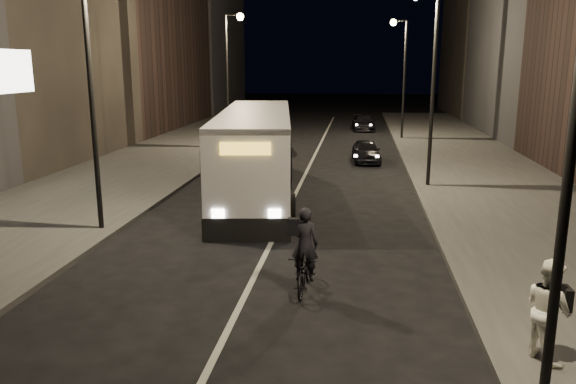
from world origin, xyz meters
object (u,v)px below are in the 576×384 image
(streetlight_left_near, at_px, (97,62))
(car_far, at_px, (364,123))
(streetlight_right_far, at_px, (401,63))
(streetlight_left_far, at_px, (231,63))
(pedestrian_woman, at_px, (548,309))
(streetlight_right_mid, at_px, (428,62))
(cyclist_on_bicycle, at_px, (305,264))
(streetlight_right_near, at_px, (561,61))
(city_bus, at_px, (256,150))
(car_mid, at_px, (277,142))
(car_near, at_px, (366,151))

(streetlight_left_near, height_order, car_far, streetlight_left_near)
(streetlight_left_near, bearing_deg, streetlight_right_far, 66.04)
(car_far, bearing_deg, streetlight_left_far, -129.95)
(pedestrian_woman, bearing_deg, streetlight_right_mid, -17.43)
(cyclist_on_bicycle, height_order, pedestrian_woman, cyclist_on_bicycle)
(streetlight_left_far, xyz_separation_m, cyclist_on_bicycle, (6.70, -21.99, -4.65))
(streetlight_right_near, height_order, pedestrian_woman, streetlight_right_near)
(streetlight_right_mid, xyz_separation_m, city_bus, (-6.93, -2.08, -3.48))
(streetlight_left_near, xyz_separation_m, streetlight_left_far, (0.00, 18.00, 0.00))
(streetlight_left_near, bearing_deg, pedestrian_woman, -31.03)
(streetlight_right_mid, distance_m, pedestrian_woman, 15.41)
(streetlight_left_near, bearing_deg, streetlight_right_mid, 36.88)
(streetlight_right_near, relative_size, cyclist_on_bicycle, 3.83)
(streetlight_left_near, distance_m, city_bus, 7.82)
(streetlight_left_near, distance_m, car_far, 31.19)
(streetlight_right_far, distance_m, streetlight_left_near, 26.26)
(city_bus, bearing_deg, streetlight_right_far, 61.40)
(streetlight_right_mid, xyz_separation_m, streetlight_right_far, (0.00, 16.00, 0.00))
(cyclist_on_bicycle, height_order, car_far, cyclist_on_bicycle)
(city_bus, distance_m, car_far, 24.24)
(streetlight_right_far, bearing_deg, pedestrian_woman, -88.84)
(pedestrian_woman, bearing_deg, streetlight_left_far, 4.64)
(streetlight_left_near, bearing_deg, car_mid, 80.37)
(streetlight_left_far, distance_m, pedestrian_woman, 27.57)
(streetlight_right_near, relative_size, streetlight_left_far, 1.00)
(streetlight_right_near, bearing_deg, pedestrian_woman, 62.65)
(streetlight_right_mid, bearing_deg, car_mid, 129.90)
(streetlight_right_near, bearing_deg, streetlight_right_mid, 90.00)
(streetlight_right_mid, distance_m, streetlight_left_far, 14.62)
(pedestrian_woman, bearing_deg, car_near, -11.89)
(city_bus, bearing_deg, pedestrian_woman, -66.90)
(streetlight_right_far, distance_m, city_bus, 19.67)
(streetlight_right_near, relative_size, city_bus, 0.62)
(streetlight_right_mid, relative_size, streetlight_left_near, 1.00)
(cyclist_on_bicycle, bearing_deg, streetlight_right_mid, 74.33)
(streetlight_right_mid, bearing_deg, streetlight_right_far, 90.00)
(pedestrian_woman, bearing_deg, streetlight_right_near, 132.81)
(pedestrian_woman, bearing_deg, car_far, -15.10)
(cyclist_on_bicycle, xyz_separation_m, car_far, (1.56, 33.69, -0.11))
(pedestrian_woman, relative_size, car_near, 0.52)
(car_mid, bearing_deg, streetlight_right_near, 100.40)
(cyclist_on_bicycle, distance_m, car_far, 33.73)
(streetlight_right_mid, relative_size, city_bus, 0.62)
(city_bus, relative_size, car_far, 3.15)
(car_far, bearing_deg, pedestrian_woman, -89.98)
(streetlight_left_far, relative_size, car_mid, 2.07)
(streetlight_right_near, xyz_separation_m, pedestrian_woman, (0.63, 1.21, -4.27))
(streetlight_right_far, xyz_separation_m, streetlight_left_far, (-10.66, -6.00, 0.00))
(streetlight_left_far, bearing_deg, pedestrian_woman, -65.52)
(car_near, bearing_deg, car_far, 85.56)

